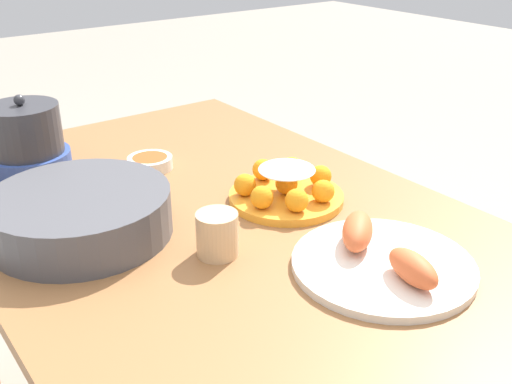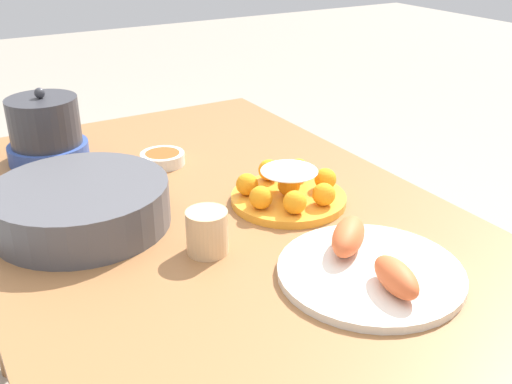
% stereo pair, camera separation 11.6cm
% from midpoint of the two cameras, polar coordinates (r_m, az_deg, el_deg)
% --- Properties ---
extents(dining_table, '(1.40, 0.86, 0.70)m').
position_cam_midpoint_polar(dining_table, '(1.19, -5.72, -6.68)').
color(dining_table, '#936038').
rests_on(dining_table, ground_plane).
extents(cake_plate, '(0.23, 0.23, 0.08)m').
position_cam_midpoint_polar(cake_plate, '(1.20, 0.09, 0.31)').
color(cake_plate, gold).
rests_on(cake_plate, dining_table).
extents(serving_bowl, '(0.33, 0.33, 0.08)m').
position_cam_midpoint_polar(serving_bowl, '(1.13, -19.23, -1.90)').
color(serving_bowl, '#4C4C51').
rests_on(serving_bowl, dining_table).
extents(sauce_bowl, '(0.10, 0.10, 0.03)m').
position_cam_midpoint_polar(sauce_bowl, '(1.39, -12.41, 2.74)').
color(sauce_bowl, silver).
rests_on(sauce_bowl, dining_table).
extents(seafood_platter, '(0.30, 0.30, 0.07)m').
position_cam_midpoint_polar(seafood_platter, '(1.00, 8.67, -6.44)').
color(seafood_platter, silver).
rests_on(seafood_platter, dining_table).
extents(cup_far, '(0.07, 0.07, 0.08)m').
position_cam_midpoint_polar(cup_far, '(1.02, -6.97, -4.10)').
color(cup_far, '#DBB27F').
rests_on(cup_far, dining_table).
extents(warming_pot, '(0.18, 0.18, 0.17)m').
position_cam_midpoint_polar(warming_pot, '(1.46, -23.23, 4.57)').
color(warming_pot, '#334C99').
rests_on(warming_pot, dining_table).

